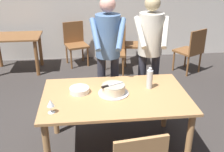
% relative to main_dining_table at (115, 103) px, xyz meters
% --- Properties ---
extents(ground_plane, '(14.00, 14.00, 0.00)m').
position_rel_main_dining_table_xyz_m(ground_plane, '(0.00, 0.00, -0.65)').
color(ground_plane, '#383330').
extents(main_dining_table, '(1.61, 1.00, 0.75)m').
position_rel_main_dining_table_xyz_m(main_dining_table, '(0.00, 0.00, 0.00)').
color(main_dining_table, tan).
rests_on(main_dining_table, ground_plane).
extents(cake_on_platter, '(0.34, 0.34, 0.11)m').
position_rel_main_dining_table_xyz_m(cake_on_platter, '(-0.02, 0.03, 0.15)').
color(cake_on_platter, silver).
rests_on(cake_on_platter, main_dining_table).
extents(cake_knife, '(0.25, 0.14, 0.02)m').
position_rel_main_dining_table_xyz_m(cake_knife, '(-0.08, -0.00, 0.22)').
color(cake_knife, silver).
rests_on(cake_knife, cake_on_platter).
extents(plate_stack, '(0.22, 0.22, 0.06)m').
position_rel_main_dining_table_xyz_m(plate_stack, '(-0.40, 0.10, 0.13)').
color(plate_stack, white).
rests_on(plate_stack, main_dining_table).
extents(wine_glass_near, '(0.08, 0.08, 0.14)m').
position_rel_main_dining_table_xyz_m(wine_glass_near, '(-0.67, -0.31, 0.20)').
color(wine_glass_near, silver).
rests_on(wine_glass_near, main_dining_table).
extents(water_bottle, '(0.07, 0.07, 0.25)m').
position_rel_main_dining_table_xyz_m(water_bottle, '(0.41, 0.13, 0.21)').
color(water_bottle, silver).
rests_on(water_bottle, main_dining_table).
extents(person_cutting_cake, '(0.47, 0.56, 1.72)m').
position_rel_main_dining_table_xyz_m(person_cutting_cake, '(-0.01, 0.71, 0.43)').
color(person_cutting_cake, '#2D2D38').
rests_on(person_cutting_cake, ground_plane).
extents(person_standing_beside, '(0.46, 0.57, 1.72)m').
position_rel_main_dining_table_xyz_m(person_standing_beside, '(0.56, 0.74, 0.43)').
color(person_standing_beside, '#2D2D38').
rests_on(person_standing_beside, ground_plane).
extents(background_table, '(1.00, 0.70, 0.74)m').
position_rel_main_dining_table_xyz_m(background_table, '(-1.67, 2.69, -0.07)').
color(background_table, brown).
rests_on(background_table, ground_plane).
extents(background_chair_0, '(0.60, 0.60, 0.90)m').
position_rel_main_dining_table_xyz_m(background_chair_0, '(1.78, 2.22, -0.16)').
color(background_chair_0, brown).
rests_on(background_chair_0, ground_plane).
extents(background_chair_1, '(0.49, 0.49, 0.90)m').
position_rel_main_dining_table_xyz_m(background_chair_1, '(0.26, 2.41, -0.16)').
color(background_chair_1, brown).
rests_on(background_chair_1, ground_plane).
extents(background_chair_2, '(0.55, 0.55, 0.90)m').
position_rel_main_dining_table_xyz_m(background_chair_2, '(-0.50, 2.98, -0.16)').
color(background_chair_2, brown).
rests_on(background_chair_2, ground_plane).
extents(background_chair_3, '(0.50, 0.50, 0.90)m').
position_rel_main_dining_table_xyz_m(background_chair_3, '(0.67, 2.84, -0.16)').
color(background_chair_3, brown).
rests_on(background_chair_3, ground_plane).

